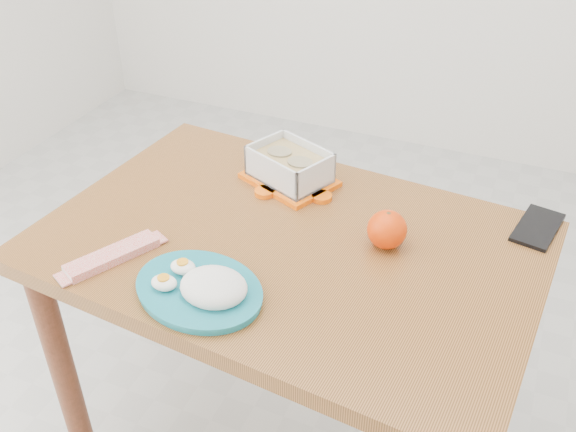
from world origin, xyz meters
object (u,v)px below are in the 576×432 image
at_px(rice_plate, 203,286).
at_px(smartphone, 538,227).
at_px(orange_fruit, 387,230).
at_px(dining_table, 288,280).
at_px(food_container, 290,166).

height_order(rice_plate, smartphone, rice_plate).
xyz_separation_m(orange_fruit, smartphone, (0.29, 0.19, -0.04)).
bearing_deg(dining_table, smartphone, 31.97).
distance_m(food_container, smartphone, 0.58).
xyz_separation_m(food_container, smartphone, (0.58, 0.03, -0.04)).
bearing_deg(food_container, dining_table, -44.76).
bearing_deg(dining_table, rice_plate, -103.16).
xyz_separation_m(dining_table, food_container, (-0.09, 0.22, 0.16)).
bearing_deg(dining_table, food_container, 117.26).
relative_size(rice_plate, smartphone, 2.01).
bearing_deg(food_container, orange_fruit, -5.74).
distance_m(dining_table, food_container, 0.29).
relative_size(orange_fruit, smartphone, 0.53).
xyz_separation_m(dining_table, orange_fruit, (0.20, 0.06, 0.16)).
relative_size(dining_table, smartphone, 7.00).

